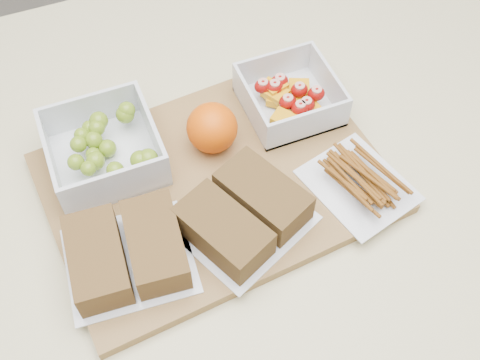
% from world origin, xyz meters
% --- Properties ---
extents(counter, '(1.20, 0.90, 0.90)m').
position_xyz_m(counter, '(0.00, 0.00, 0.45)').
color(counter, beige).
rests_on(counter, ground).
extents(cutting_board, '(0.44, 0.33, 0.02)m').
position_xyz_m(cutting_board, '(-0.01, 0.01, 0.91)').
color(cutting_board, olive).
rests_on(cutting_board, counter).
extents(grape_container, '(0.14, 0.14, 0.06)m').
position_xyz_m(grape_container, '(-0.13, 0.09, 0.94)').
color(grape_container, silver).
rests_on(grape_container, cutting_board).
extents(fruit_container, '(0.12, 0.12, 0.05)m').
position_xyz_m(fruit_container, '(0.12, 0.09, 0.94)').
color(fruit_container, silver).
rests_on(fruit_container, cutting_board).
extents(orange, '(0.07, 0.07, 0.07)m').
position_xyz_m(orange, '(0.00, 0.07, 0.95)').
color(orange, '#ED5605').
rests_on(orange, cutting_board).
extents(sandwich_bag_left, '(0.16, 0.14, 0.04)m').
position_xyz_m(sandwich_bag_left, '(-0.15, -0.06, 0.94)').
color(sandwich_bag_left, silver).
rests_on(sandwich_bag_left, cutting_board).
extents(sandwich_bag_center, '(0.19, 0.18, 0.04)m').
position_xyz_m(sandwich_bag_center, '(-0.01, -0.06, 0.94)').
color(sandwich_bag_center, silver).
rests_on(sandwich_bag_center, cutting_board).
extents(pretzel_bag, '(0.14, 0.15, 0.03)m').
position_xyz_m(pretzel_bag, '(0.15, -0.06, 0.93)').
color(pretzel_bag, silver).
rests_on(pretzel_bag, cutting_board).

